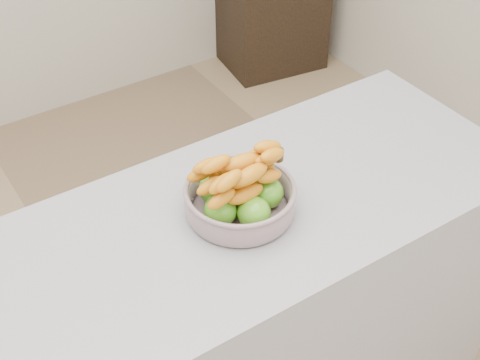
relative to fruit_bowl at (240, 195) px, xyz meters
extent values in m
cylinder|color=#A3B6C4|center=(0.00, 0.00, -0.05)|extent=(0.23, 0.23, 0.01)
torus|color=#A3B6C4|center=(0.00, 0.00, 0.02)|extent=(0.27, 0.27, 0.01)
sphere|color=#3EA01B|center=(0.00, -0.06, -0.01)|extent=(0.08, 0.08, 0.08)
sphere|color=#3EA01B|center=(0.06, -0.02, -0.01)|extent=(0.08, 0.08, 0.08)
sphere|color=#3EA01B|center=(0.04, 0.05, -0.01)|extent=(0.08, 0.08, 0.08)
sphere|color=#3EA01B|center=(-0.03, 0.06, -0.01)|extent=(0.08, 0.08, 0.08)
sphere|color=#3EA01B|center=(-0.06, -0.01, -0.01)|extent=(0.08, 0.08, 0.08)
ellipsoid|color=#FFA115|center=(-0.01, -0.04, 0.04)|extent=(0.17, 0.05, 0.04)
ellipsoid|color=#FFA115|center=(-0.01, 0.00, 0.04)|extent=(0.17, 0.05, 0.04)
ellipsoid|color=#FFA115|center=(-0.01, 0.04, 0.04)|extent=(0.17, 0.07, 0.04)
ellipsoid|color=#FFA115|center=(0.00, -0.02, 0.07)|extent=(0.17, 0.06, 0.04)
ellipsoid|color=#FFA115|center=(0.00, 0.02, 0.07)|extent=(0.17, 0.08, 0.04)
ellipsoid|color=#FFA115|center=(0.01, 0.00, 0.10)|extent=(0.17, 0.05, 0.04)
ellipsoid|color=#FFA115|center=(0.00, -0.04, 0.09)|extent=(0.17, 0.07, 0.04)
cylinder|color=#3A2B12|center=(0.10, -0.01, 0.08)|extent=(0.03, 0.03, 0.03)
camera|label=1|loc=(-0.65, -0.99, 1.03)|focal=50.00mm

